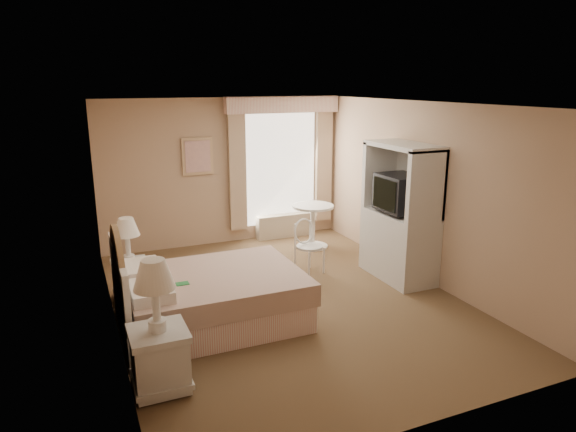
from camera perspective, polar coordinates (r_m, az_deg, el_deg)
name	(u,v)px	position (r m, az deg, el deg)	size (l,w,h in m)	color
room	(286,207)	(6.35, -0.17, 1.01)	(4.21, 5.51, 2.51)	brown
window	(282,164)	(9.13, -0.64, 5.82)	(2.05, 0.22, 2.51)	white
framed_art	(198,156)	(8.70, -10.01, 6.55)	(0.52, 0.04, 0.62)	tan
bed	(205,297)	(6.11, -9.20, -8.84)	(2.08, 1.57, 1.39)	#DB968E
nightstand_near	(159,343)	(4.91, -14.17, -13.53)	(0.52, 0.52, 1.25)	silver
nightstand_far	(130,270)	(6.95, -17.16, -5.71)	(0.45, 0.45, 1.08)	silver
round_table	(313,219)	(8.70, 2.78, -0.35)	(0.70, 0.70, 0.74)	white
cafe_chair	(307,242)	(7.56, 2.14, -2.89)	(0.49, 0.49, 0.81)	white
armoire	(400,223)	(7.45, 12.34, -0.80)	(0.58, 1.17, 1.94)	silver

